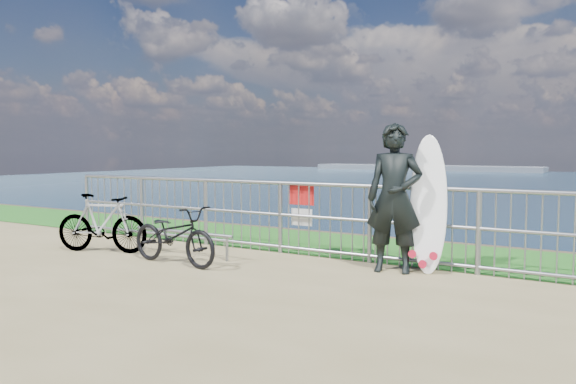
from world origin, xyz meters
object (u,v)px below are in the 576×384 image
Objects in this scene: surfer at (394,198)px; surfboard at (428,209)px; bicycle_near at (174,235)px; bicycle_far at (102,223)px.

surfboard is (0.38, 0.23, -0.14)m from surfer.
bicycle_far is (-1.62, 0.12, 0.04)m from bicycle_near.
surfboard reaches higher than bicycle_near.
surfer is 3.10m from bicycle_near.
bicycle_far is (-4.83, -1.25, -0.38)m from surfboard.
surfer is 1.23× the size of bicycle_near.
surfer is 1.28× the size of bicycle_far.
bicycle_near is (-2.83, -1.13, -0.57)m from surfer.
surfer is 0.47m from surfboard.
bicycle_near is at bearing -112.14° from bicycle_far.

